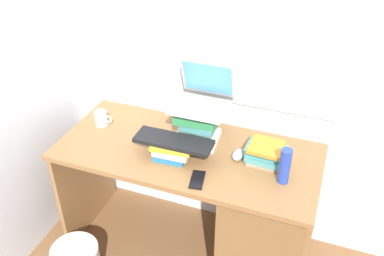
% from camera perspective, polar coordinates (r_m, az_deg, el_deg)
% --- Properties ---
extents(ground_plane, '(6.00, 6.00, 0.00)m').
position_cam_1_polar(ground_plane, '(2.87, -0.49, -15.54)').
color(ground_plane, brown).
extents(wall_back, '(6.00, 0.06, 2.60)m').
position_cam_1_polar(wall_back, '(2.39, 2.64, 12.14)').
color(wall_back, silver).
rests_on(wall_back, ground).
extents(wall_left, '(0.05, 6.00, 2.60)m').
position_cam_1_polar(wall_left, '(2.54, -21.53, 11.21)').
color(wall_left, silver).
rests_on(wall_left, ground).
extents(desk, '(1.44, 0.65, 0.78)m').
position_cam_1_polar(desk, '(2.48, 7.46, -11.69)').
color(desk, olive).
rests_on(desk, ground).
extents(book_stack_tall, '(0.25, 0.20, 0.21)m').
position_cam_1_polar(book_stack_tall, '(2.35, 0.85, 0.28)').
color(book_stack_tall, white).
rests_on(book_stack_tall, desk).
extents(book_stack_keyboard_riser, '(0.23, 0.18, 0.09)m').
position_cam_1_polar(book_stack_keyboard_riser, '(2.27, -2.62, -2.90)').
color(book_stack_keyboard_riser, '#2672B2').
rests_on(book_stack_keyboard_riser, desk).
extents(book_stack_side, '(0.22, 0.19, 0.11)m').
position_cam_1_polar(book_stack_side, '(2.26, 9.87, -3.33)').
color(book_stack_side, gray).
rests_on(book_stack_side, desk).
extents(laptop, '(0.30, 0.29, 0.23)m').
position_cam_1_polar(laptop, '(2.31, 1.47, 4.37)').
color(laptop, '#B7BABF').
rests_on(laptop, book_stack_tall).
extents(keyboard, '(0.42, 0.14, 0.02)m').
position_cam_1_polar(keyboard, '(2.24, -2.47, -1.77)').
color(keyboard, black).
rests_on(keyboard, book_stack_keyboard_riser).
extents(computer_mouse, '(0.06, 0.10, 0.04)m').
position_cam_1_polar(computer_mouse, '(2.29, 6.19, -3.57)').
color(computer_mouse, '#A5A8AD').
rests_on(computer_mouse, desk).
extents(mug, '(0.11, 0.07, 0.09)m').
position_cam_1_polar(mug, '(2.58, -12.06, 1.27)').
color(mug, white).
rests_on(mug, desk).
extents(water_bottle, '(0.06, 0.06, 0.19)m').
position_cam_1_polar(water_bottle, '(2.12, 12.34, -5.01)').
color(water_bottle, '#263FA5').
rests_on(water_bottle, desk).
extents(cell_phone, '(0.09, 0.15, 0.01)m').
position_cam_1_polar(cell_phone, '(2.14, 0.72, -6.95)').
color(cell_phone, black).
rests_on(cell_phone, desk).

